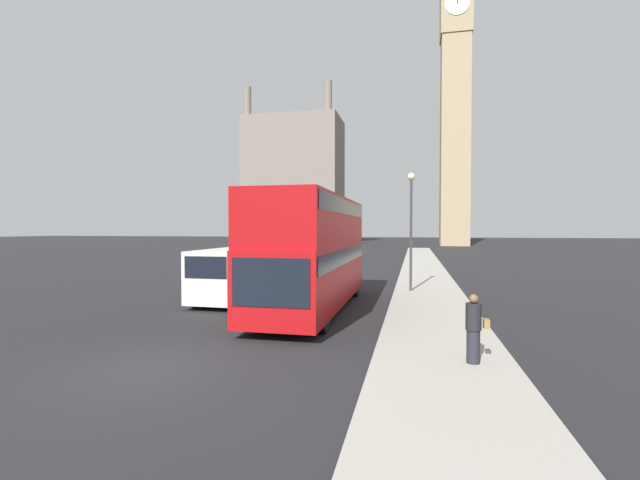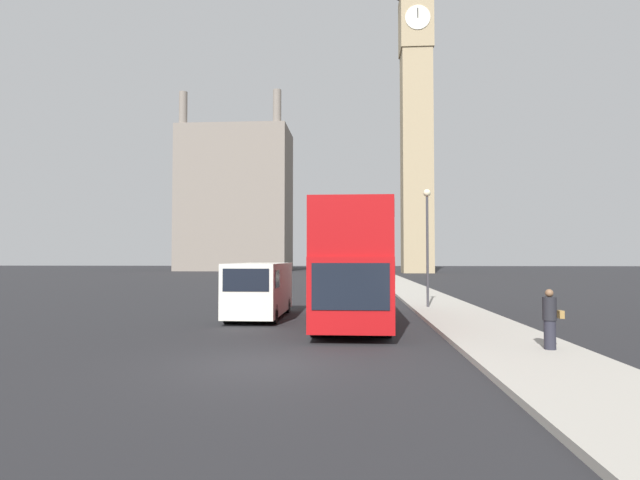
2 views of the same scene
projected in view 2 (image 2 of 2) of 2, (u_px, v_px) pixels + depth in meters
ground_plane at (260, 364)px, 11.74m from camera, size 300.00×300.00×0.00m
sidewalk_strip at (548, 365)px, 11.30m from camera, size 3.21×120.00×0.15m
clock_tower at (416, 103)px, 85.77m from camera, size 5.50×5.67×56.76m
building_block_distant at (236, 200)px, 101.26m from camera, size 21.69×13.18×34.87m
red_double_decker_bus at (351, 260)px, 19.38m from camera, size 2.58×10.26×4.35m
white_van at (260, 288)px, 20.79m from camera, size 2.04×5.58×2.28m
pedestrian at (550, 319)px, 12.84m from camera, size 0.50×0.34×1.54m
street_lamp at (427, 229)px, 24.12m from camera, size 0.36×0.36×5.69m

